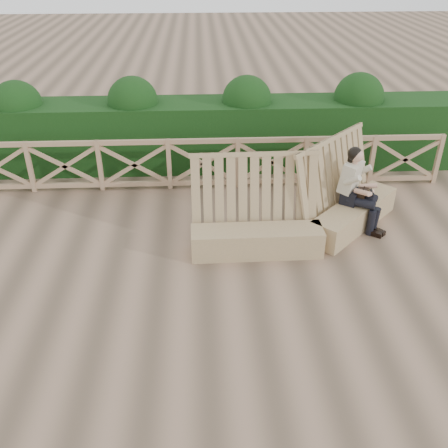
{
  "coord_description": "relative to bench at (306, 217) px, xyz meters",
  "views": [
    {
      "loc": [
        -0.04,
        -6.12,
        4.75
      ],
      "look_at": [
        0.28,
        0.4,
        0.9
      ],
      "focal_mm": 40.0,
      "sensor_mm": 36.0,
      "label": 1
    }
  ],
  "objects": [
    {
      "name": "bench",
      "position": [
        0.0,
        0.0,
        0.0
      ],
      "size": [
        3.94,
        2.19,
        1.61
      ],
      "rotation": [
        0.0,
        0.0,
        0.39
      ],
      "color": "#947D54",
      "rests_on": "ground"
    },
    {
      "name": "guardrail",
      "position": [
        -1.77,
        2.1,
        0.15
      ],
      "size": [
        10.1,
        0.09,
        1.1
      ],
      "color": "#997659",
      "rests_on": "ground"
    },
    {
      "name": "hedge",
      "position": [
        -1.77,
        3.3,
        0.35
      ],
      "size": [
        12.0,
        1.2,
        1.5
      ],
      "primitive_type": "cube",
      "color": "black",
      "rests_on": "ground"
    },
    {
      "name": "woman",
      "position": [
        0.95,
        0.35,
        0.41
      ],
      "size": [
        0.91,
        0.85,
        1.53
      ],
      "rotation": [
        0.0,
        0.0,
        0.92
      ],
      "color": "black",
      "rests_on": "ground"
    },
    {
      "name": "ground",
      "position": [
        -1.77,
        -1.4,
        -0.4
      ],
      "size": [
        60.0,
        60.0,
        0.0
      ],
      "primitive_type": "plane",
      "color": "brown",
      "rests_on": "ground"
    }
  ]
}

